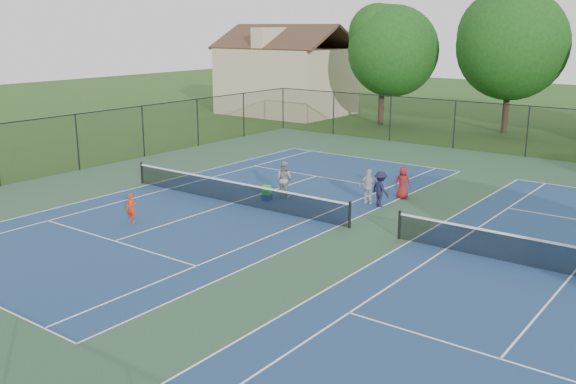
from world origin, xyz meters
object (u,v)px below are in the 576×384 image
Objects in this scene: clapboard_house at (286,78)px; instructor at (284,179)px; bystander_a at (369,187)px; child_player at (131,208)px; ball_crate at (267,197)px; tree_back_b at (512,39)px; tree_back_a at (383,46)px; bystander_b at (381,189)px; bystander_c at (403,183)px; ball_hopper at (267,190)px.

instructor is at bearing -53.10° from clapboard_house.
bystander_a is (20.77, -21.52, -2.33)m from clapboard_house.
child_player is 10.04m from bystander_a.
child_player is 2.89× the size of ball_crate.
tree_back_b is 6.14× the size of instructor.
bystander_a reaches higher than child_player.
ball_crate is at bearing 20.61° from bystander_a.
instructor reaches higher than bystander_a.
tree_back_a reaches higher than clapboard_house.
tree_back_b is at bearing 12.53° from tree_back_a.
ball_crate is at bearing 48.07° from bystander_b.
tree_back_b is 24.53m from instructor.
tree_back_a is at bearing -5.71° from clapboard_house.
bystander_b is at bearing 69.01° from bystander_c.
child_player is at bearing -63.51° from clapboard_house.
tree_back_b is 6.50× the size of bystander_b.
tree_back_b reaches higher than clapboard_house.
ball_crate is at bearing 58.98° from child_player.
child_player reaches higher than ball_hopper.
clapboard_house is at bearing -54.94° from bystander_a.
clapboard_house reaches higher than ball_hopper.
clapboard_house is (-10.00, 1.00, -2.95)m from tree_back_a.
bystander_b reaches higher than ball_crate.
bystander_c reaches higher than ball_hopper.
instructor reaches higher than bystander_b.
bystander_a is at bearing 42.33° from child_player.
ball_hopper is (16.88, -23.72, -2.62)m from clapboard_house.
bystander_c is at bearing -70.81° from bystander_b.
clapboard_house is at bearing 105.93° from child_player.
ball_crate is (6.88, -22.72, -5.90)m from tree_back_a.
child_player is 11.85m from bystander_c.
bystander_a is 1.85m from bystander_c.
bystander_b is (11.40, -20.64, -5.27)m from tree_back_a.
instructor is at bearing 77.17° from ball_crate.
instructor is (7.09, -21.77, -5.22)m from tree_back_a.
ball_crate is (-0.22, -0.96, -0.68)m from instructor.
ball_hopper is at bearing -73.16° from tree_back_a.
bystander_c is at bearing 39.86° from ball_crate.
ball_hopper is (6.88, -22.72, -5.56)m from tree_back_a.
tree_back_a reaches higher than child_player.
bystander_b is 1.81m from bystander_c.
tree_back_a is 23.76m from bystander_a.
child_player is at bearing 43.96° from bystander_a.
ball_hopper is (0.00, 0.00, 0.33)m from ball_crate.
tree_back_b is at bearing 85.09° from ball_crate.
tree_back_a is at bearing -37.75° from bystander_b.
bystander_b is 4.00× the size of ball_hopper.
bystander_b is 5.02m from ball_crate.
ball_crate is (-4.66, -3.89, -0.58)m from bystander_c.
bystander_c is at bearing -123.33° from bystander_a.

